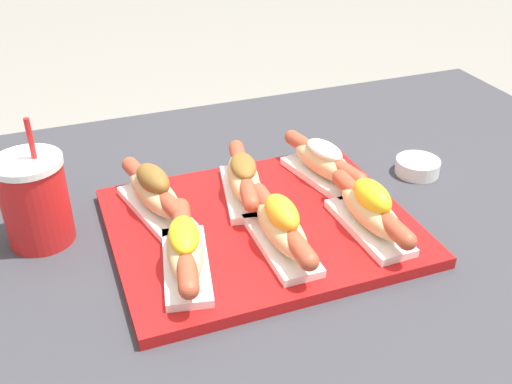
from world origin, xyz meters
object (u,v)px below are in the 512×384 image
object	(u,v)px
hot_dog_2	(371,210)
hot_dog_5	(324,162)
hot_dog_0	(185,249)
drink_cup	(35,200)
hot_dog_1	(281,227)
sauce_bowl	(418,166)
serving_tray	(261,226)
hot_dog_4	(243,178)
hot_dog_3	(154,192)

from	to	relation	value
hot_dog_2	hot_dog_5	xyz separation A→B (m)	(0.00, 0.16, -0.00)
hot_dog_0	drink_cup	size ratio (longest dim) A/B	1.04
hot_dog_1	sauce_bowl	xyz separation A→B (m)	(0.32, 0.14, -0.04)
serving_tray	hot_dog_1	bearing A→B (deg)	-87.65
serving_tray	hot_dog_2	world-z (taller)	hot_dog_2
hot_dog_2	hot_dog_4	world-z (taller)	hot_dog_2
hot_dog_1	sauce_bowl	size ratio (longest dim) A/B	2.68
hot_dog_3	sauce_bowl	world-z (taller)	hot_dog_3
hot_dog_4	drink_cup	distance (m)	0.31
hot_dog_0	hot_dog_5	bearing A→B (deg)	28.92
hot_dog_0	hot_dog_5	world-z (taller)	hot_dog_0
hot_dog_5	sauce_bowl	bearing A→B (deg)	-4.08
hot_dog_2	hot_dog_5	distance (m)	0.16
hot_dog_4	hot_dog_0	bearing A→B (deg)	-132.00
serving_tray	hot_dog_3	size ratio (longest dim) A/B	2.18
hot_dog_0	sauce_bowl	distance (m)	0.48
serving_tray	hot_dog_1	distance (m)	0.09
hot_dog_0	drink_cup	bearing A→B (deg)	136.69
hot_dog_4	sauce_bowl	size ratio (longest dim) A/B	2.63
drink_cup	hot_dog_2	bearing A→B (deg)	-20.95
serving_tray	hot_dog_0	bearing A→B (deg)	-151.84
sauce_bowl	drink_cup	xyz separation A→B (m)	(-0.64, 0.03, 0.05)
hot_dog_2	hot_dog_3	size ratio (longest dim) A/B	1.02
hot_dog_2	hot_dog_4	xyz separation A→B (m)	(-0.14, 0.16, -0.00)
serving_tray	hot_dog_0	size ratio (longest dim) A/B	2.17
serving_tray	hot_dog_1	size ratio (longest dim) A/B	2.14
hot_dog_3	hot_dog_4	xyz separation A→B (m)	(0.14, -0.00, -0.00)
hot_dog_0	hot_dog_2	world-z (taller)	hot_dog_2
hot_dog_0	drink_cup	world-z (taller)	drink_cup
hot_dog_0	hot_dog_1	xyz separation A→B (m)	(0.14, -0.00, 0.00)
serving_tray	hot_dog_5	bearing A→B (deg)	29.62
serving_tray	hot_dog_2	xyz separation A→B (m)	(0.14, -0.08, 0.04)
hot_dog_1	drink_cup	world-z (taller)	drink_cup
drink_cup	hot_dog_5	bearing A→B (deg)	-1.65
hot_dog_2	hot_dog_4	distance (m)	0.21
hot_dog_4	serving_tray	bearing A→B (deg)	-90.35
hot_dog_1	hot_dog_5	size ratio (longest dim) A/B	1.02
hot_dog_3	hot_dog_1	bearing A→B (deg)	-46.70
serving_tray	sauce_bowl	size ratio (longest dim) A/B	5.72
hot_dog_2	drink_cup	size ratio (longest dim) A/B	1.06
hot_dog_0	hot_dog_3	xyz separation A→B (m)	(-0.01, 0.15, 0.00)
hot_dog_0	hot_dog_3	distance (m)	0.15
hot_dog_3	serving_tray	bearing A→B (deg)	-29.83
hot_dog_3	hot_dog_5	bearing A→B (deg)	-0.00
hot_dog_4	hot_dog_3	bearing A→B (deg)	178.65
drink_cup	sauce_bowl	bearing A→B (deg)	-2.34
hot_dog_5	drink_cup	size ratio (longest dim) A/B	1.04
sauce_bowl	hot_dog_2	bearing A→B (deg)	-141.31
sauce_bowl	serving_tray	bearing A→B (deg)	-168.05
hot_dog_4	drink_cup	size ratio (longest dim) A/B	1.04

